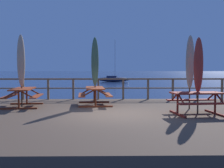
{
  "coord_description": "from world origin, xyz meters",
  "views": [
    {
      "loc": [
        -0.17,
        -9.26,
        2.33
      ],
      "look_at": [
        0.0,
        0.69,
        1.77
      ],
      "focal_mm": 42.7,
      "sensor_mm": 36.0,
      "label": 1
    }
  ],
  "objects_px": {
    "picnic_table_front_right": "(23,93)",
    "sailboat_distant": "(113,79)",
    "patio_umbrella_tall_mid_left": "(190,62)",
    "picnic_table_mid_right": "(95,92)",
    "patio_umbrella_tall_back_left": "(198,65)",
    "patio_umbrella_short_back": "(95,62)",
    "patio_umbrella_short_front": "(21,61)",
    "picnic_table_back_left": "(197,98)"
  },
  "relations": [
    {
      "from": "patio_umbrella_tall_mid_left",
      "to": "sailboat_distant",
      "type": "relative_size",
      "value": 0.37
    },
    {
      "from": "patio_umbrella_tall_back_left",
      "to": "sailboat_distant",
      "type": "height_order",
      "value": "sailboat_distant"
    },
    {
      "from": "picnic_table_back_left",
      "to": "picnic_table_mid_right",
      "type": "bearing_deg",
      "value": 145.2
    },
    {
      "from": "patio_umbrella_tall_back_left",
      "to": "patio_umbrella_short_back",
      "type": "xyz_separation_m",
      "value": [
        -3.67,
        2.46,
        0.18
      ]
    },
    {
      "from": "picnic_table_back_left",
      "to": "patio_umbrella_short_back",
      "type": "height_order",
      "value": "patio_umbrella_short_back"
    },
    {
      "from": "picnic_table_front_right",
      "to": "patio_umbrella_tall_back_left",
      "type": "xyz_separation_m",
      "value": [
        6.64,
        -1.93,
        1.13
      ]
    },
    {
      "from": "patio_umbrella_tall_mid_left",
      "to": "patio_umbrella_tall_back_left",
      "type": "bearing_deg",
      "value": -93.4
    },
    {
      "from": "patio_umbrella_short_back",
      "to": "sailboat_distant",
      "type": "xyz_separation_m",
      "value": [
        1.61,
        37.56,
        -2.13
      ]
    },
    {
      "from": "picnic_table_back_left",
      "to": "patio_umbrella_short_back",
      "type": "xyz_separation_m",
      "value": [
        -3.6,
        2.54,
        1.32
      ]
    },
    {
      "from": "patio_umbrella_short_back",
      "to": "picnic_table_back_left",
      "type": "bearing_deg",
      "value": -35.15
    },
    {
      "from": "picnic_table_front_right",
      "to": "patio_umbrella_tall_mid_left",
      "type": "bearing_deg",
      "value": -6.58
    },
    {
      "from": "picnic_table_mid_right",
      "to": "sailboat_distant",
      "type": "relative_size",
      "value": 0.25
    },
    {
      "from": "picnic_table_back_left",
      "to": "patio_umbrella_tall_mid_left",
      "type": "bearing_deg",
      "value": 83.71
    },
    {
      "from": "patio_umbrella_short_back",
      "to": "patio_umbrella_tall_mid_left",
      "type": "bearing_deg",
      "value": -19.22
    },
    {
      "from": "picnic_table_mid_right",
      "to": "picnic_table_front_right",
      "type": "relative_size",
      "value": 1.01
    },
    {
      "from": "picnic_table_back_left",
      "to": "picnic_table_front_right",
      "type": "xyz_separation_m",
      "value": [
        -6.57,
        2.01,
        0.0
      ]
    },
    {
      "from": "picnic_table_mid_right",
      "to": "patio_umbrella_tall_mid_left",
      "type": "relative_size",
      "value": 0.68
    },
    {
      "from": "picnic_table_mid_right",
      "to": "patio_umbrella_short_back",
      "type": "distance_m",
      "value": 1.31
    },
    {
      "from": "patio_umbrella_tall_back_left",
      "to": "patio_umbrella_short_front",
      "type": "xyz_separation_m",
      "value": [
        -6.7,
        1.95,
        0.21
      ]
    },
    {
      "from": "patio_umbrella_short_front",
      "to": "picnic_table_mid_right",
      "type": "bearing_deg",
      "value": 9.2
    },
    {
      "from": "patio_umbrella_short_front",
      "to": "sailboat_distant",
      "type": "height_order",
      "value": "sailboat_distant"
    },
    {
      "from": "picnic_table_front_right",
      "to": "sailboat_distant",
      "type": "relative_size",
      "value": 0.25
    },
    {
      "from": "patio_umbrella_tall_back_left",
      "to": "patio_umbrella_tall_mid_left",
      "type": "distance_m",
      "value": 1.17
    },
    {
      "from": "picnic_table_front_right",
      "to": "patio_umbrella_tall_back_left",
      "type": "height_order",
      "value": "patio_umbrella_tall_back_left"
    },
    {
      "from": "picnic_table_back_left",
      "to": "patio_umbrella_tall_mid_left",
      "type": "height_order",
      "value": "patio_umbrella_tall_mid_left"
    },
    {
      "from": "patio_umbrella_short_front",
      "to": "sailboat_distant",
      "type": "distance_m",
      "value": 38.41
    },
    {
      "from": "picnic_table_back_left",
      "to": "picnic_table_front_right",
      "type": "bearing_deg",
      "value": 163.02
    },
    {
      "from": "picnic_table_mid_right",
      "to": "patio_umbrella_tall_back_left",
      "type": "distance_m",
      "value": 4.56
    },
    {
      "from": "picnic_table_back_left",
      "to": "patio_umbrella_short_back",
      "type": "distance_m",
      "value": 4.6
    },
    {
      "from": "patio_umbrella_tall_mid_left",
      "to": "sailboat_distant",
      "type": "height_order",
      "value": "sailboat_distant"
    },
    {
      "from": "picnic_table_back_left",
      "to": "patio_umbrella_tall_mid_left",
      "type": "relative_size",
      "value": 0.64
    },
    {
      "from": "picnic_table_front_right",
      "to": "patio_umbrella_tall_back_left",
      "type": "relative_size",
      "value": 0.73
    },
    {
      "from": "picnic_table_front_right",
      "to": "patio_umbrella_short_front",
      "type": "xyz_separation_m",
      "value": [
        -0.06,
        0.02,
        1.34
      ]
    },
    {
      "from": "patio_umbrella_tall_back_left",
      "to": "patio_umbrella_short_back",
      "type": "bearing_deg",
      "value": 146.15
    },
    {
      "from": "picnic_table_front_right",
      "to": "patio_umbrella_short_front",
      "type": "distance_m",
      "value": 1.34
    },
    {
      "from": "patio_umbrella_tall_back_left",
      "to": "patio_umbrella_short_back",
      "type": "height_order",
      "value": "patio_umbrella_short_back"
    },
    {
      "from": "picnic_table_mid_right",
      "to": "patio_umbrella_tall_back_left",
      "type": "height_order",
      "value": "patio_umbrella_tall_back_left"
    },
    {
      "from": "picnic_table_front_right",
      "to": "picnic_table_mid_right",
      "type": "bearing_deg",
      "value": 9.68
    },
    {
      "from": "patio_umbrella_tall_back_left",
      "to": "sailboat_distant",
      "type": "relative_size",
      "value": 0.34
    },
    {
      "from": "patio_umbrella_tall_back_left",
      "to": "sailboat_distant",
      "type": "distance_m",
      "value": 40.12
    },
    {
      "from": "picnic_table_back_left",
      "to": "patio_umbrella_short_back",
      "type": "bearing_deg",
      "value": 144.85
    },
    {
      "from": "patio_umbrella_tall_back_left",
      "to": "sailboat_distant",
      "type": "xyz_separation_m",
      "value": [
        -2.06,
        40.02,
        -1.95
      ]
    }
  ]
}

